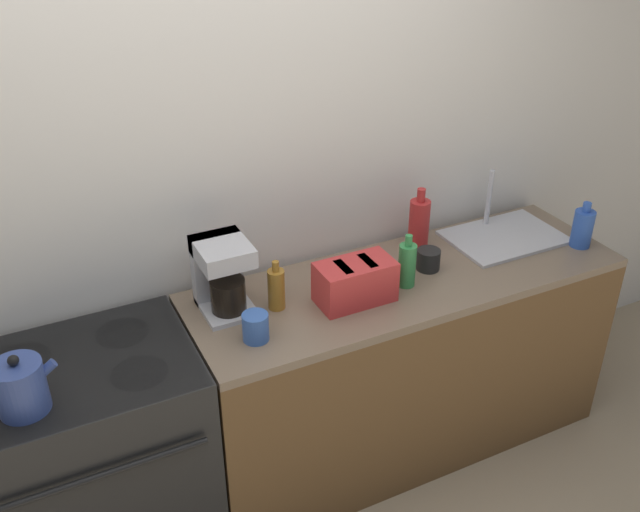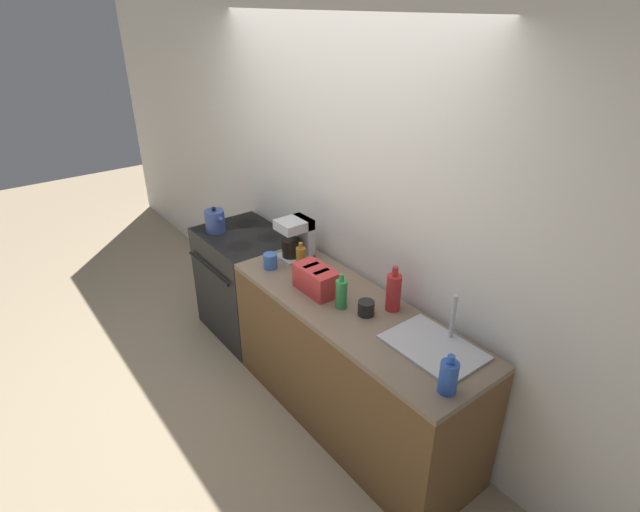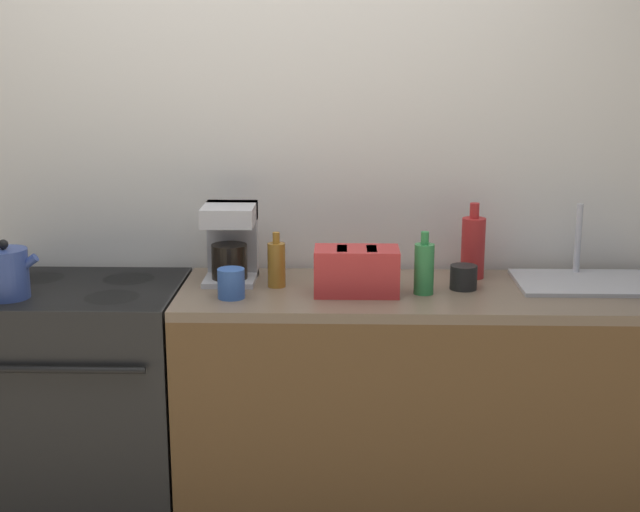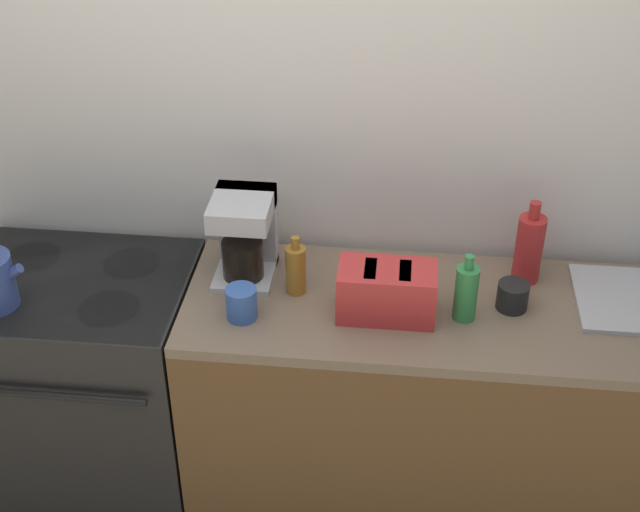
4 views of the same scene
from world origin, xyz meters
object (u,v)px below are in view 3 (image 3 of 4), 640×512
object	(u,v)px
coffee_maker	(231,240)
bottle_green	(424,268)
bottle_red	(473,247)
bottle_amber	(276,264)
cup_black	(463,277)
kettle	(6,273)
toaster	(357,271)
stove	(81,398)
cup_blue	(231,283)

from	to	relation	value
coffee_maker	bottle_green	xyz separation A→B (m)	(0.71, -0.17, -0.06)
bottle_red	bottle_amber	bearing A→B (deg)	-168.54
bottle_amber	bottle_red	bearing A→B (deg)	11.46
bottle_red	cup_black	world-z (taller)	bottle_red
kettle	bottle_green	world-z (taller)	bottle_green
toaster	bottle_amber	bearing A→B (deg)	163.22
stove	coffee_maker	xyz separation A→B (m)	(0.57, 0.12, 0.59)
bottle_red	kettle	bearing A→B (deg)	-169.01
coffee_maker	cup_blue	xyz separation A→B (m)	(0.03, -0.25, -0.10)
toaster	bottle_green	distance (m)	0.24
kettle	cup_blue	xyz separation A→B (m)	(0.79, 0.02, -0.04)
stove	kettle	bearing A→B (deg)	-142.25
kettle	cup_blue	size ratio (longest dim) A/B	1.99
kettle	cup_black	size ratio (longest dim) A/B	2.13
stove	bottle_green	size ratio (longest dim) A/B	3.97
toaster	bottle_amber	distance (m)	0.31
coffee_maker	cup_black	world-z (taller)	coffee_maker
stove	cup_blue	world-z (taller)	cup_blue
kettle	coffee_maker	world-z (taller)	coffee_maker
bottle_red	bottle_amber	xyz separation A→B (m)	(-0.74, -0.15, -0.04)
cup_black	stove	bearing A→B (deg)	-179.42
toaster	bottle_amber	xyz separation A→B (m)	(-0.29, 0.09, 0.00)
coffee_maker	cup_black	distance (m)	0.87
toaster	cup_blue	size ratio (longest dim) A/B	2.84
kettle	cup_blue	distance (m)	0.79
stove	toaster	bearing A→B (deg)	-3.24
cup_black	cup_blue	size ratio (longest dim) A/B	0.93
stove	cup_black	world-z (taller)	cup_black
kettle	toaster	distance (m)	1.23
cup_blue	stove	bearing A→B (deg)	168.18
coffee_maker	bottle_amber	distance (m)	0.21
toaster	cup_black	size ratio (longest dim) A/B	3.04
stove	cup_blue	size ratio (longest dim) A/B	8.49
coffee_maker	stove	bearing A→B (deg)	-167.83
kettle	toaster	world-z (taller)	kettle
stove	bottle_red	bearing A→B (deg)	6.87
stove	cup_blue	distance (m)	0.78
kettle	bottle_red	distance (m)	1.70
toaster	bottle_red	xyz separation A→B (m)	(0.44, 0.24, 0.04)
coffee_maker	cup_blue	size ratio (longest dim) A/B	2.75
bottle_red	cup_black	distance (m)	0.19
toaster	coffee_maker	bearing A→B (deg)	158.92
toaster	bottle_red	distance (m)	0.51
stove	toaster	world-z (taller)	toaster
bottle_green	cup_black	distance (m)	0.17
bottle_amber	cup_blue	distance (m)	0.22
bottle_green	cup_blue	distance (m)	0.69
cup_black	toaster	bearing A→B (deg)	-169.37
kettle	toaster	bearing A→B (deg)	4.05
bottle_amber	cup_black	bearing A→B (deg)	-1.25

